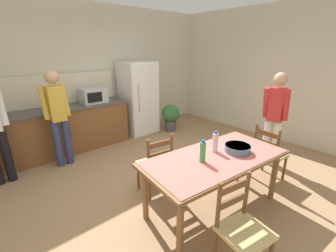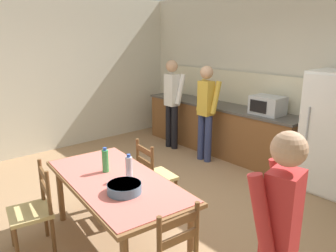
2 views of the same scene
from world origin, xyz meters
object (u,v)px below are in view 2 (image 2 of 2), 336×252
object	(u,v)px
microwave	(268,105)
person_at_counter	(206,109)
dining_table	(116,186)
person_at_sink	(172,100)
bottle_near_centre	(105,161)
bottle_off_centre	(129,168)
person_by_table	(278,239)
chair_side_far_left	(154,176)
chair_side_near_left	(34,211)
serving_bowl	(124,187)
refrigerator	(335,133)

from	to	relation	value
microwave	person_at_counter	size ratio (longest dim) A/B	0.30
dining_table	person_at_sink	xyz separation A→B (m)	(-1.96, 2.52, 0.29)
bottle_near_centre	microwave	bearing A→B (deg)	89.52
bottle_off_centre	person_by_table	distance (m)	1.65
microwave	chair_side_far_left	world-z (taller)	microwave
microwave	chair_side_near_left	size ratio (longest dim) A/B	0.55
bottle_off_centre	chair_side_far_left	distance (m)	0.91
microwave	dining_table	size ratio (longest dim) A/B	0.26
serving_bowl	person_by_table	bearing A→B (deg)	8.21
bottle_off_centre	person_at_sink	size ratio (longest dim) A/B	0.16
dining_table	person_at_sink	distance (m)	3.21
bottle_near_centre	chair_side_near_left	world-z (taller)	bottle_near_centre
person_by_table	serving_bowl	bearing A→B (deg)	-1.73
refrigerator	person_at_counter	world-z (taller)	refrigerator
bottle_off_centre	dining_table	bearing A→B (deg)	-135.56
microwave	serving_bowl	distance (m)	3.17
dining_table	person_by_table	bearing A→B (deg)	3.61
dining_table	bottle_near_centre	xyz separation A→B (m)	(-0.23, 0.02, 0.21)
chair_side_near_left	chair_side_far_left	bearing A→B (deg)	94.31
bottle_near_centre	person_at_sink	xyz separation A→B (m)	(-1.74, 2.49, 0.09)
bottle_off_centre	chair_side_near_left	size ratio (longest dim) A/B	0.30
serving_bowl	person_at_sink	world-z (taller)	person_at_sink
serving_bowl	person_at_sink	bearing A→B (deg)	131.01
chair_side_near_left	bottle_near_centre	bearing A→B (deg)	80.35
refrigerator	person_by_table	world-z (taller)	refrigerator
refrigerator	bottle_off_centre	distance (m)	3.00
bottle_near_centre	person_by_table	bearing A→B (deg)	2.53
refrigerator	dining_table	xyz separation A→B (m)	(-0.90, -3.00, -0.18)
dining_table	person_at_counter	world-z (taller)	person_at_counter
chair_side_far_left	person_by_table	xyz separation A→B (m)	(2.09, -0.66, 0.47)
serving_bowl	dining_table	bearing A→B (deg)	162.57
refrigerator	microwave	xyz separation A→B (m)	(-1.10, 0.02, 0.21)
refrigerator	bottle_off_centre	bearing A→B (deg)	-105.32
person_by_table	bottle_near_centre	bearing A→B (deg)	-7.41
chair_side_far_left	chair_side_near_left	world-z (taller)	same
dining_table	serving_bowl	size ratio (longest dim) A/B	5.93
refrigerator	chair_side_far_left	distance (m)	2.58
dining_table	chair_side_near_left	bearing A→B (deg)	-124.93
bottle_off_centre	person_by_table	world-z (taller)	person_by_table
bottle_near_centre	chair_side_near_left	size ratio (longest dim) A/B	0.30
refrigerator	chair_side_far_left	world-z (taller)	refrigerator
dining_table	person_at_sink	world-z (taller)	person_at_sink
chair_side_far_left	person_by_table	distance (m)	2.24
bottle_off_centre	person_at_sink	bearing A→B (deg)	130.51
person_at_sink	person_at_counter	xyz separation A→B (m)	(0.90, -0.02, -0.02)
refrigerator	chair_side_near_left	size ratio (longest dim) A/B	1.87
bottle_off_centre	person_at_counter	xyz separation A→B (m)	(-1.17, 2.40, 0.06)
chair_side_far_left	person_at_counter	size ratio (longest dim) A/B	0.54
microwave	chair_side_far_left	bearing A→B (deg)	-93.40
person_at_counter	person_by_table	distance (m)	3.69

